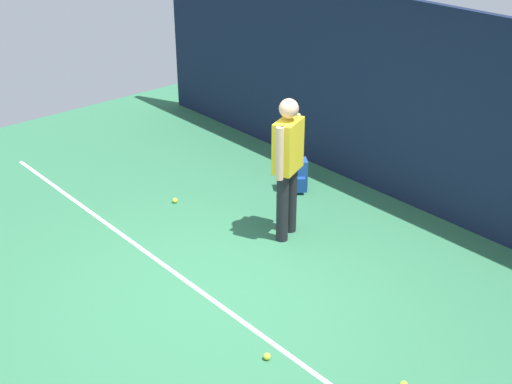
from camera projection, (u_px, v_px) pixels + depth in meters
ground_plane at (227, 288)px, 7.23m from camera, size 12.00×12.00×0.00m
back_fence at (416, 108)px, 8.42m from camera, size 10.00×0.10×2.56m
court_line at (209, 297)px, 7.09m from camera, size 9.00×0.05×0.00m
tennis_player at (288, 161)px, 7.79m from camera, size 0.35×0.50×1.70m
backpack at (296, 176)px, 9.18m from camera, size 0.38×0.37×0.44m
tennis_ball_by_fence at (267, 356)px, 6.23m from camera, size 0.07×0.07×0.07m
tennis_ball_mid_court at (175, 200)px, 8.94m from camera, size 0.07×0.07×0.07m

